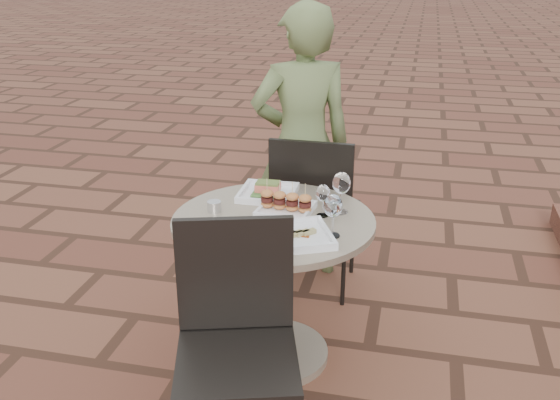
% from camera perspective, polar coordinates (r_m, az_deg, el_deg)
% --- Properties ---
extents(ground, '(60.00, 60.00, 0.00)m').
position_cam_1_polar(ground, '(3.25, 0.65, -12.37)').
color(ground, brown).
rests_on(ground, ground).
extents(cafe_table, '(0.90, 0.90, 0.73)m').
position_cam_1_polar(cafe_table, '(2.86, -0.59, -6.20)').
color(cafe_table, gray).
rests_on(cafe_table, ground).
extents(chair_far, '(0.45, 0.45, 0.93)m').
position_cam_1_polar(chair_far, '(3.38, 3.10, -0.31)').
color(chair_far, black).
rests_on(chair_far, ground).
extents(chair_near, '(0.55, 0.55, 0.93)m').
position_cam_1_polar(chair_near, '(2.36, -4.03, -11.20)').
color(chair_near, black).
rests_on(chair_near, ground).
extents(diner, '(0.68, 0.58, 1.59)m').
position_cam_1_polar(diner, '(3.55, 2.01, 5.01)').
color(diner, '#586739').
rests_on(diner, ground).
extents(plate_salmon, '(0.27, 0.27, 0.07)m').
position_cam_1_polar(plate_salmon, '(2.99, -1.12, 0.74)').
color(plate_salmon, white).
rests_on(plate_salmon, cafe_table).
extents(plate_sliders, '(0.25, 0.25, 0.15)m').
position_cam_1_polar(plate_sliders, '(2.80, 0.54, -0.43)').
color(plate_sliders, white).
rests_on(plate_sliders, cafe_table).
extents(plate_tuna, '(0.37, 0.37, 0.03)m').
position_cam_1_polar(plate_tuna, '(2.55, 1.43, -3.24)').
color(plate_tuna, white).
rests_on(plate_tuna, cafe_table).
extents(wine_glass_right, '(0.08, 0.08, 0.18)m').
position_cam_1_polar(wine_glass_right, '(2.54, 4.87, -0.64)').
color(wine_glass_right, white).
rests_on(wine_glass_right, cafe_table).
extents(wine_glass_mid, '(0.06, 0.06, 0.15)m').
position_cam_1_polar(wine_glass_mid, '(2.74, 3.95, 0.57)').
color(wine_glass_mid, white).
rests_on(wine_glass_mid, cafe_table).
extents(wine_glass_far, '(0.08, 0.08, 0.19)m').
position_cam_1_polar(wine_glass_far, '(2.77, 5.64, 1.45)').
color(wine_glass_far, white).
rests_on(wine_glass_far, cafe_table).
extents(steel_ramekin, '(0.08, 0.08, 0.05)m').
position_cam_1_polar(steel_ramekin, '(2.83, -6.03, -0.58)').
color(steel_ramekin, silver).
rests_on(steel_ramekin, cafe_table).
extents(cutlery_set, '(0.12, 0.20, 0.00)m').
position_cam_1_polar(cutlery_set, '(2.57, 3.46, -3.45)').
color(cutlery_set, silver).
rests_on(cutlery_set, cafe_table).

